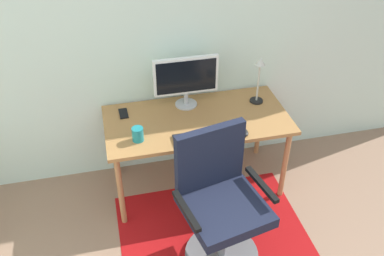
% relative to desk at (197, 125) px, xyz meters
% --- Properties ---
extents(wall_back, '(6.00, 0.10, 2.60)m').
position_rel_desk_xyz_m(wall_back, '(-0.43, 0.42, 0.66)').
color(wall_back, silver).
rests_on(wall_back, ground).
extents(area_rug, '(1.43, 1.36, 0.01)m').
position_rel_desk_xyz_m(area_rug, '(-0.01, -0.70, -0.63)').
color(area_rug, '#A40F12').
rests_on(area_rug, ground).
extents(desk, '(1.45, 0.71, 0.70)m').
position_rel_desk_xyz_m(desk, '(0.00, 0.00, 0.00)').
color(desk, '#A77440').
rests_on(desk, ground).
extents(monitor, '(0.52, 0.18, 0.43)m').
position_rel_desk_xyz_m(monitor, '(-0.04, 0.21, 0.32)').
color(monitor, '#B2B2B7').
rests_on(monitor, desk).
extents(keyboard, '(0.43, 0.13, 0.02)m').
position_rel_desk_xyz_m(keyboard, '(-0.02, -0.25, 0.07)').
color(keyboard, black).
rests_on(keyboard, desk).
extents(computer_mouse, '(0.06, 0.10, 0.03)m').
position_rel_desk_xyz_m(computer_mouse, '(0.29, -0.28, 0.08)').
color(computer_mouse, black).
rests_on(computer_mouse, desk).
extents(coffee_cup, '(0.08, 0.08, 0.11)m').
position_rel_desk_xyz_m(coffee_cup, '(-0.49, -0.17, 0.12)').
color(coffee_cup, teal).
rests_on(coffee_cup, desk).
extents(cell_phone, '(0.07, 0.14, 0.01)m').
position_rel_desk_xyz_m(cell_phone, '(-0.56, 0.19, 0.07)').
color(cell_phone, black).
rests_on(cell_phone, desk).
extents(desk_lamp, '(0.11, 0.11, 0.40)m').
position_rel_desk_xyz_m(desk_lamp, '(0.54, 0.13, 0.31)').
color(desk_lamp, black).
rests_on(desk_lamp, desk).
extents(office_chair, '(0.66, 0.61, 1.02)m').
position_rel_desk_xyz_m(office_chair, '(-0.02, -0.74, -0.19)').
color(office_chair, slate).
rests_on(office_chair, ground).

